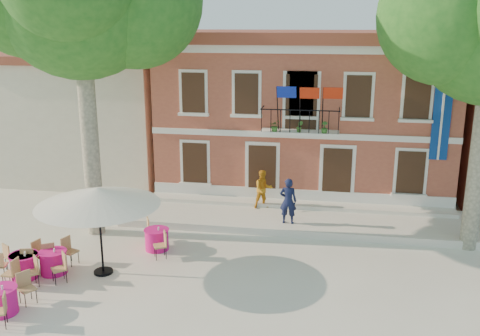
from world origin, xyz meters
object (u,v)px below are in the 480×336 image
cafe_table_1 (2,299)px  pedestrian_navy (288,201)px  cafe_table_0 (53,261)px  cafe_table_2 (24,264)px  pedestrian_orange (263,189)px  cafe_table_3 (24,265)px  patio_umbrella (98,197)px  cafe_table_4 (157,238)px

cafe_table_1 → pedestrian_navy: bearing=45.8°
cafe_table_0 → cafe_table_2: (-0.81, -0.36, 0.00)m
pedestrian_orange → cafe_table_3: pedestrian_orange is taller
cafe_table_1 → patio_umbrella: bearing=58.2°
cafe_table_3 → pedestrian_orange: bearing=46.0°
pedestrian_navy → pedestrian_orange: (-1.17, 1.58, -0.09)m
patio_umbrella → cafe_table_4: bearing=61.4°
cafe_table_4 → cafe_table_0: bearing=-139.0°
patio_umbrella → pedestrian_orange: (4.44, 6.32, -1.49)m
cafe_table_0 → cafe_table_1: 2.56m
pedestrian_orange → cafe_table_0: (-6.02, -6.59, -0.69)m
pedestrian_navy → cafe_table_1: pedestrian_navy is taller
cafe_table_2 → cafe_table_3: 0.09m
pedestrian_navy → cafe_table_3: (-7.96, -5.45, -0.78)m
cafe_table_0 → cafe_table_1: (-0.18, -2.56, 0.00)m
pedestrian_navy → cafe_table_1: (-7.37, -7.57, -0.78)m
pedestrian_navy → cafe_table_0: pedestrian_navy is taller
cafe_table_3 → cafe_table_1: bearing=-74.5°
pedestrian_navy → pedestrian_orange: size_ratio=1.11×
pedestrian_navy → cafe_table_3: 9.68m
pedestrian_orange → cafe_table_2: size_ratio=0.88×
patio_umbrella → cafe_table_4: 3.24m
patio_umbrella → cafe_table_2: size_ratio=2.09×
patio_umbrella → cafe_table_1: 3.99m
cafe_table_3 → cafe_table_4: (3.48, 2.81, -0.01)m
pedestrian_orange → cafe_table_4: pedestrian_orange is taller
pedestrian_orange → cafe_table_4: 5.41m
pedestrian_navy → pedestrian_orange: pedestrian_navy is taller
patio_umbrella → cafe_table_2: 3.30m
pedestrian_navy → cafe_table_3: size_ratio=1.00×
cafe_table_0 → cafe_table_2: bearing=-156.0°
cafe_table_1 → cafe_table_3: same height
pedestrian_orange → cafe_table_0: pedestrian_orange is taller
pedestrian_navy → cafe_table_4: 5.26m
cafe_table_4 → cafe_table_3: bearing=-141.2°
patio_umbrella → cafe_table_4: patio_umbrella is taller
patio_umbrella → pedestrian_orange: size_ratio=2.38×
patio_umbrella → cafe_table_2: patio_umbrella is taller
cafe_table_1 → cafe_table_4: 5.71m
pedestrian_orange → cafe_table_1: size_ratio=0.88×
cafe_table_4 → cafe_table_1: bearing=-120.5°
patio_umbrella → cafe_table_2: bearing=-165.1°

